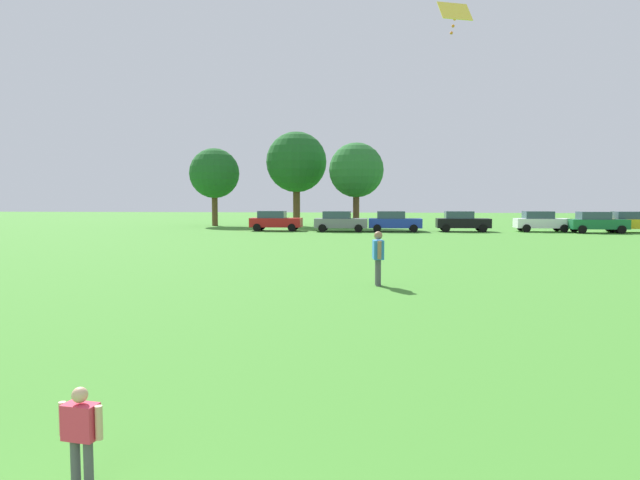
# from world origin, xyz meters

# --- Properties ---
(ground_plane) EXTENTS (160.00, 160.00, 0.00)m
(ground_plane) POSITION_xyz_m (0.00, 30.00, 0.00)
(ground_plane) COLOR #42842D
(child_kite_flyer) EXTENTS (0.45, 0.22, 0.96)m
(child_kite_flyer) POSITION_xyz_m (0.26, 3.04, 0.57)
(child_kite_flyer) COLOR #4C4C51
(child_kite_flyer) RESTS_ON ground
(adult_bystander) EXTENTS (0.37, 0.80, 1.69)m
(adult_bystander) POSITION_xyz_m (2.99, 15.66, 1.00)
(adult_bystander) COLOR #4C4C51
(adult_bystander) RESTS_ON ground
(kite) EXTENTS (1.17, 0.82, 1.08)m
(kite) POSITION_xyz_m (5.41, 17.33, 8.69)
(kite) COLOR yellow
(parked_car_red_0) EXTENTS (4.30, 2.02, 1.68)m
(parked_car_red_0) POSITION_xyz_m (-5.63, 45.11, 0.86)
(parked_car_red_0) COLOR red
(parked_car_red_0) RESTS_ON ground
(parked_car_gray_1) EXTENTS (4.30, 2.02, 1.68)m
(parked_car_gray_1) POSITION_xyz_m (-0.10, 44.51, 0.86)
(parked_car_gray_1) COLOR slate
(parked_car_gray_1) RESTS_ON ground
(parked_car_blue_2) EXTENTS (4.30, 2.02, 1.68)m
(parked_car_blue_2) POSITION_xyz_m (4.32, 44.80, 0.86)
(parked_car_blue_2) COLOR #1E38AD
(parked_car_blue_2) RESTS_ON ground
(parked_car_black_3) EXTENTS (4.30, 2.02, 1.68)m
(parked_car_black_3) POSITION_xyz_m (9.89, 45.47, 0.86)
(parked_car_black_3) COLOR black
(parked_car_black_3) RESTS_ON ground
(parked_car_white_4) EXTENTS (4.30, 2.02, 1.68)m
(parked_car_white_4) POSITION_xyz_m (16.33, 46.01, 0.86)
(parked_car_white_4) COLOR white
(parked_car_white_4) RESTS_ON ground
(parked_car_green_5) EXTENTS (4.30, 2.02, 1.68)m
(parked_car_green_5) POSITION_xyz_m (20.20, 44.71, 0.86)
(parked_car_green_5) COLOR #196B38
(parked_car_green_5) RESTS_ON ground
(parked_car_yellow_6) EXTENTS (4.30, 2.02, 1.68)m
(parked_car_yellow_6) POSITION_xyz_m (23.29, 45.68, 0.86)
(parked_car_yellow_6) COLOR yellow
(parked_car_yellow_6) RESTS_ON ground
(tree_far_left) EXTENTS (4.95, 4.95, 7.72)m
(tree_far_left) POSITION_xyz_m (-13.23, 53.26, 5.21)
(tree_far_left) COLOR brown
(tree_far_left) RESTS_ON ground
(tree_center) EXTENTS (5.99, 5.99, 9.33)m
(tree_center) POSITION_xyz_m (-5.07, 53.94, 6.30)
(tree_center) COLOR brown
(tree_center) RESTS_ON ground
(tree_far_right) EXTENTS (5.06, 5.06, 7.89)m
(tree_far_right) POSITION_xyz_m (0.98, 50.79, 5.33)
(tree_far_right) COLOR brown
(tree_far_right) RESTS_ON ground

